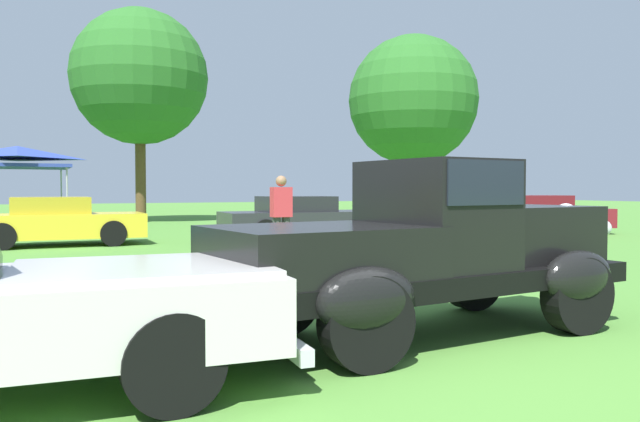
# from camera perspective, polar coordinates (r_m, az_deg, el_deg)

# --- Properties ---
(ground_plane) EXTENTS (120.00, 120.00, 0.00)m
(ground_plane) POSITION_cam_1_polar(r_m,az_deg,el_deg) (5.83, 9.89, -12.16)
(ground_plane) COLOR #4C8433
(feature_pickup_truck) EXTENTS (4.41, 2.11, 1.70)m
(feature_pickup_truck) POSITION_cam_1_polar(r_m,az_deg,el_deg) (6.27, 9.69, -3.15)
(feature_pickup_truck) COLOR black
(feature_pickup_truck) RESTS_ON ground_plane
(show_car_yellow) EXTENTS (4.15, 1.79, 1.22)m
(show_car_yellow) POSITION_cam_1_polar(r_m,az_deg,el_deg) (17.15, -22.60, -0.91)
(show_car_yellow) COLOR yellow
(show_car_yellow) RESTS_ON ground_plane
(show_car_charcoal) EXTENTS (4.49, 1.89, 1.22)m
(show_car_charcoal) POSITION_cam_1_polar(r_m,az_deg,el_deg) (17.56, -1.73, -0.69)
(show_car_charcoal) COLOR #28282D
(show_car_charcoal) RESTS_ON ground_plane
(show_car_burgundy) EXTENTS (4.62, 2.73, 1.22)m
(show_car_burgundy) POSITION_cam_1_polar(r_m,az_deg,el_deg) (21.21, 19.06, -0.33)
(show_car_burgundy) COLOR maroon
(show_car_burgundy) RESTS_ON ground_plane
(spectator_between_cars) EXTENTS (0.41, 0.25, 1.69)m
(spectator_between_cars) POSITION_cam_1_polar(r_m,az_deg,el_deg) (12.74, -3.51, -0.30)
(spectator_between_cars) COLOR #383838
(spectator_between_cars) RESTS_ON ground_plane
(canopy_tent_center_field) EXTENTS (2.87, 2.87, 2.71)m
(canopy_tent_center_field) POSITION_cam_1_polar(r_m,az_deg,el_deg) (21.13, -25.56, 4.52)
(canopy_tent_center_field) COLOR #B7B7BC
(canopy_tent_center_field) RESTS_ON ground_plane
(treeline_mid_left) EXTENTS (5.75, 5.75, 9.06)m
(treeline_mid_left) POSITION_cam_1_polar(r_m,az_deg,el_deg) (28.60, -15.90, 11.48)
(treeline_mid_left) COLOR brown
(treeline_mid_left) RESTS_ON ground_plane
(treeline_center) EXTENTS (6.71, 6.71, 9.38)m
(treeline_center) POSITION_cam_1_polar(r_m,az_deg,el_deg) (33.78, 8.37, 9.80)
(treeline_center) COLOR #47331E
(treeline_center) RESTS_ON ground_plane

